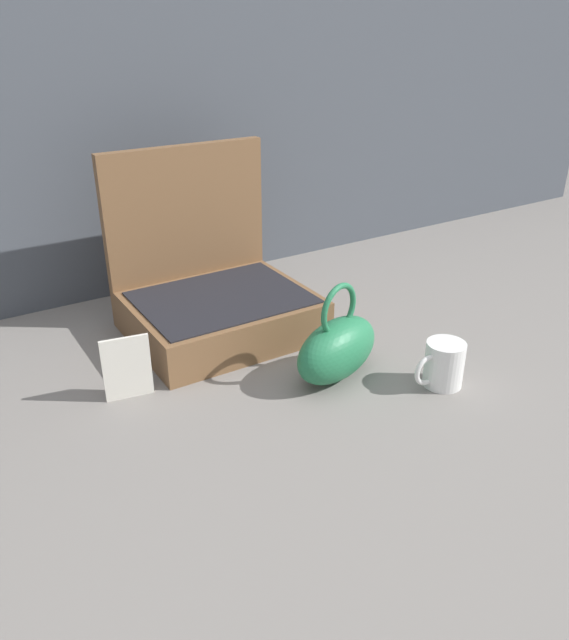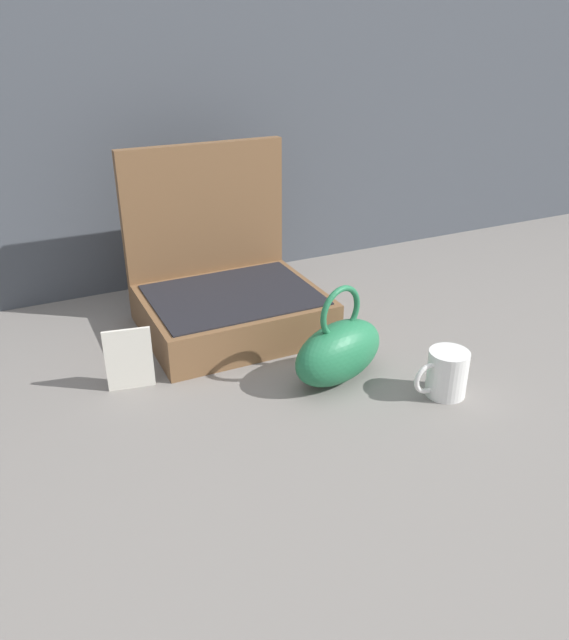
{
  "view_description": "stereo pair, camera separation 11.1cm",
  "coord_description": "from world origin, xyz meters",
  "px_view_note": "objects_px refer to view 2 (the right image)",
  "views": [
    {
      "loc": [
        -0.54,
        -0.86,
        0.62
      ],
      "look_at": [
        -0.01,
        -0.02,
        0.13
      ],
      "focal_mm": 35.0,
      "sensor_mm": 36.0,
      "label": 1
    },
    {
      "loc": [
        -0.44,
        -0.92,
        0.62
      ],
      "look_at": [
        -0.01,
        -0.02,
        0.13
      ],
      "focal_mm": 35.0,
      "sensor_mm": 36.0,
      "label": 2
    }
  ],
  "objects_px": {
    "teal_pouch_handbag": "(339,351)",
    "coffee_mug": "(446,373)",
    "info_card_left": "(129,359)",
    "open_suitcase": "(226,291)"
  },
  "relations": [
    {
      "from": "teal_pouch_handbag",
      "to": "coffee_mug",
      "type": "distance_m",
      "value": 0.2
    },
    {
      "from": "open_suitcase",
      "to": "coffee_mug",
      "type": "relative_size",
      "value": 3.49
    },
    {
      "from": "coffee_mug",
      "to": "info_card_left",
      "type": "distance_m",
      "value": 0.57
    },
    {
      "from": "teal_pouch_handbag",
      "to": "info_card_left",
      "type": "relative_size",
      "value": 1.87
    },
    {
      "from": "info_card_left",
      "to": "teal_pouch_handbag",
      "type": "bearing_deg",
      "value": -11.31
    },
    {
      "from": "open_suitcase",
      "to": "coffee_mug",
      "type": "distance_m",
      "value": 0.51
    },
    {
      "from": "teal_pouch_handbag",
      "to": "info_card_left",
      "type": "height_order",
      "value": "teal_pouch_handbag"
    },
    {
      "from": "teal_pouch_handbag",
      "to": "coffee_mug",
      "type": "xyz_separation_m",
      "value": [
        0.15,
        -0.13,
        -0.02
      ]
    },
    {
      "from": "open_suitcase",
      "to": "info_card_left",
      "type": "relative_size",
      "value": 3.13
    },
    {
      "from": "teal_pouch_handbag",
      "to": "info_card_left",
      "type": "distance_m",
      "value": 0.38
    }
  ]
}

